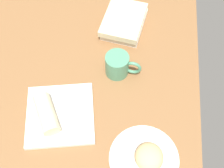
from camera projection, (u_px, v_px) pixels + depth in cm
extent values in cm
cube|color=brown|center=(79.00, 88.00, 108.64)|extent=(110.00, 90.00, 4.00)
cylinder|color=silver|center=(144.00, 159.00, 91.97)|extent=(22.63, 22.63, 1.40)
ellipsoid|color=tan|center=(149.00, 157.00, 88.75)|extent=(10.12, 9.57, 5.56)
cube|color=white|center=(60.00, 115.00, 99.87)|extent=(27.53, 27.53, 1.60)
cylinder|color=silver|center=(74.00, 108.00, 99.06)|extent=(5.88, 5.88, 2.27)
cylinder|color=orange|center=(74.00, 107.00, 98.35)|extent=(4.82, 4.82, 0.40)
cylinder|color=beige|center=(46.00, 114.00, 96.01)|extent=(15.42, 12.12, 5.81)
cube|color=silver|center=(124.00, 24.00, 120.72)|extent=(22.47, 18.67, 3.19)
cube|color=beige|center=(124.00, 20.00, 117.99)|extent=(23.54, 18.97, 2.64)
cylinder|color=#4C8C6B|center=(117.00, 65.00, 106.25)|extent=(8.86, 8.86, 9.08)
cylinder|color=#B57E40|center=(117.00, 59.00, 102.86)|extent=(7.26, 7.26, 0.40)
torus|color=#4C8C6B|center=(133.00, 68.00, 105.58)|extent=(1.84, 6.74, 6.65)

